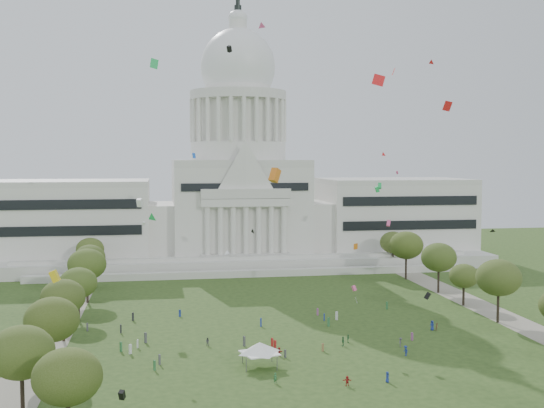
# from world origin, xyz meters

# --- Properties ---
(ground) EXTENTS (400.00, 400.00, 0.00)m
(ground) POSITION_xyz_m (0.00, 0.00, 0.00)
(ground) COLOR #2C4619
(ground) RESTS_ON ground
(capitol) EXTENTS (160.00, 64.50, 91.30)m
(capitol) POSITION_xyz_m (0.00, 113.59, 22.30)
(capitol) COLOR silver
(capitol) RESTS_ON ground
(path_left) EXTENTS (8.00, 160.00, 0.04)m
(path_left) POSITION_xyz_m (-48.00, 30.00, 0.02)
(path_left) COLOR gray
(path_left) RESTS_ON ground
(path_right) EXTENTS (8.00, 160.00, 0.04)m
(path_right) POSITION_xyz_m (48.00, 30.00, 0.02)
(path_right) COLOR gray
(path_right) RESTS_ON ground
(row_tree_l_0) EXTENTS (8.85, 8.85, 12.59)m
(row_tree_l_0) POSITION_xyz_m (-45.26, -21.68, 8.95)
(row_tree_l_0) COLOR black
(row_tree_l_0) RESTS_ON ground
(row_tree_l_1) EXTENTS (8.86, 8.86, 12.59)m
(row_tree_l_1) POSITION_xyz_m (-44.07, -2.96, 8.95)
(row_tree_l_1) COLOR black
(row_tree_l_1) RESTS_ON ground
(row_tree_l_2) EXTENTS (8.42, 8.42, 11.97)m
(row_tree_l_2) POSITION_xyz_m (-45.04, 17.30, 8.51)
(row_tree_l_2) COLOR black
(row_tree_l_2) RESTS_ON ground
(row_tree_r_2) EXTENTS (9.55, 9.55, 13.58)m
(row_tree_r_2) POSITION_xyz_m (44.17, 17.44, 9.66)
(row_tree_r_2) COLOR black
(row_tree_r_2) RESTS_ON ground
(row_tree_l_3) EXTENTS (8.12, 8.12, 11.55)m
(row_tree_l_3) POSITION_xyz_m (-44.09, 33.92, 8.21)
(row_tree_l_3) COLOR black
(row_tree_l_3) RESTS_ON ground
(row_tree_r_3) EXTENTS (7.01, 7.01, 9.98)m
(row_tree_r_3) POSITION_xyz_m (44.40, 34.48, 7.08)
(row_tree_r_3) COLOR black
(row_tree_r_3) RESTS_ON ground
(row_tree_l_4) EXTENTS (9.29, 9.29, 13.21)m
(row_tree_l_4) POSITION_xyz_m (-44.08, 52.42, 9.39)
(row_tree_l_4) COLOR black
(row_tree_l_4) RESTS_ON ground
(row_tree_r_4) EXTENTS (9.19, 9.19, 13.06)m
(row_tree_r_4) POSITION_xyz_m (44.76, 50.04, 9.29)
(row_tree_r_4) COLOR black
(row_tree_r_4) RESTS_ON ground
(row_tree_l_5) EXTENTS (8.33, 8.33, 11.85)m
(row_tree_l_5) POSITION_xyz_m (-45.22, 71.01, 8.42)
(row_tree_l_5) COLOR black
(row_tree_l_5) RESTS_ON ground
(row_tree_r_5) EXTENTS (9.82, 9.82, 13.96)m
(row_tree_r_5) POSITION_xyz_m (43.49, 70.19, 9.93)
(row_tree_r_5) COLOR black
(row_tree_r_5) RESTS_ON ground
(row_tree_l_6) EXTENTS (8.19, 8.19, 11.64)m
(row_tree_l_6) POSITION_xyz_m (-46.87, 89.14, 8.27)
(row_tree_l_6) COLOR black
(row_tree_l_6) RESTS_ON ground
(row_tree_r_6) EXTENTS (8.42, 8.42, 11.97)m
(row_tree_r_6) POSITION_xyz_m (45.96, 88.13, 8.51)
(row_tree_r_6) COLOR black
(row_tree_r_6) RESTS_ON ground
(near_tree_0) EXTENTS (8.47, 8.47, 12.04)m
(near_tree_0) POSITION_xyz_m (-38.00, -32.00, 8.56)
(near_tree_0) COLOR black
(near_tree_0) RESTS_ON ground
(event_tent) EXTENTS (9.50, 9.50, 4.29)m
(event_tent) POSITION_xyz_m (-10.48, -4.73, 3.33)
(event_tent) COLOR #4C4C4C
(event_tent) RESTS_ON ground
(person_0) EXTENTS (1.08, 1.17, 2.01)m
(person_0) POSITION_xyz_m (27.78, 13.55, 1.01)
(person_0) COLOR navy
(person_0) RESTS_ON ground
(person_2) EXTENTS (0.83, 0.88, 1.55)m
(person_2) POSITION_xyz_m (28.71, 13.25, 0.78)
(person_2) COLOR olive
(person_2) RESTS_ON ground
(person_3) EXTENTS (0.82, 1.29, 1.85)m
(person_3) POSITION_xyz_m (16.00, -2.71, 0.93)
(person_3) COLOR navy
(person_3) RESTS_ON ground
(person_4) EXTENTS (0.61, 1.07, 1.80)m
(person_4) POSITION_xyz_m (6.76, 5.27, 0.90)
(person_4) COLOR #33723F
(person_4) RESTS_ON ground
(person_5) EXTENTS (1.29, 1.56, 1.60)m
(person_5) POSITION_xyz_m (-6.10, 0.87, 0.80)
(person_5) COLOR #B21E1E
(person_5) RESTS_ON ground
(person_6) EXTENTS (0.62, 0.89, 1.71)m
(person_6) POSITION_xyz_m (8.06, -15.88, 0.86)
(person_6) COLOR navy
(person_6) RESTS_ON ground
(person_7) EXTENTS (0.71, 0.60, 1.67)m
(person_7) POSITION_xyz_m (-9.29, -13.38, 0.84)
(person_7) COLOR #33723F
(person_7) RESTS_ON ground
(person_8) EXTENTS (0.88, 0.75, 1.56)m
(person_8) POSITION_xyz_m (-18.15, 9.70, 0.78)
(person_8) COLOR #4C4C51
(person_8) RESTS_ON ground
(person_9) EXTENTS (1.12, 1.25, 1.74)m
(person_9) POSITION_xyz_m (17.17, 2.95, 0.87)
(person_9) COLOR #4C4C51
(person_9) RESTS_ON ground
(person_10) EXTENTS (0.77, 1.04, 1.59)m
(person_10) POSITION_xyz_m (8.35, 7.39, 0.79)
(person_10) COLOR #33723F
(person_10) RESTS_ON ground
(person_11) EXTENTS (1.51, 0.73, 1.57)m
(person_11) POSITION_xyz_m (1.42, -16.48, 0.79)
(person_11) COLOR #B21E1E
(person_11) RESTS_ON ground
(distant_crowd) EXTENTS (66.94, 38.36, 1.95)m
(distant_crowd) POSITION_xyz_m (-13.07, 15.39, 0.86)
(distant_crowd) COLOR silver
(distant_crowd) RESTS_ON ground
(kite_swarm) EXTENTS (86.51, 101.31, 63.44)m
(kite_swarm) POSITION_xyz_m (-1.54, 9.97, 28.38)
(kite_swarm) COLOR #E54C8C
(kite_swarm) RESTS_ON ground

